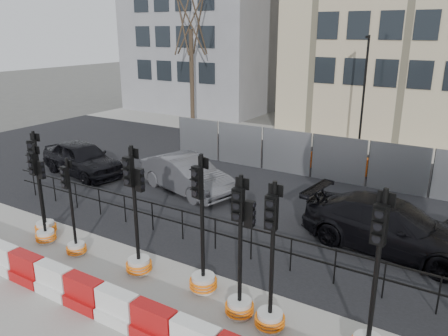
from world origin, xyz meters
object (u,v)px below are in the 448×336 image
Objects in this scene: traffic_signal_d at (138,245)px; traffic_signal_h at (370,326)px; car_c at (391,226)px; traffic_signal_a at (44,214)px; car_a at (82,158)px.

traffic_signal_d is 0.99× the size of traffic_signal_h.
traffic_signal_h is 0.66× the size of car_c.
car_a is at bearing 108.66° from traffic_signal_a.
car_c is at bearing 104.39° from traffic_signal_h.
car_a is 13.26m from car_c.
car_c is at bearing 44.70° from traffic_signal_d.
car_a is (-13.86, 5.04, 0.02)m from traffic_signal_h.
traffic_signal_h is 14.74m from car_a.
traffic_signal_a reaches higher than car_a.
traffic_signal_d is 6.01m from traffic_signal_h.
car_a is (-3.70, 4.80, 0.07)m from traffic_signal_a.
traffic_signal_h is at bearing -20.28° from traffic_signal_a.
traffic_signal_a is 0.95× the size of traffic_signal_d.
traffic_signal_d reaches higher than car_c.
traffic_signal_h is at bearing -165.93° from car_c.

